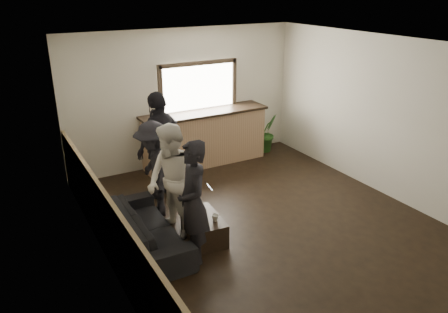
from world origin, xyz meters
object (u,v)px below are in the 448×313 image
sofa (147,228)px  cup_a (190,209)px  cup_b (215,218)px  person_d (160,145)px  coffee_table (204,227)px  bar_counter (205,134)px  potted_plant (267,133)px  person_a (193,203)px  person_c (154,170)px  person_b (172,182)px

sofa → cup_a: sofa is taller
cup_b → person_d: person_d is taller
coffee_table → sofa: bearing=163.9°
bar_counter → potted_plant: size_ratio=3.10×
coffee_table → cup_a: cup_a is taller
person_a → person_c: (-0.00, 1.46, -0.07)m
bar_counter → person_d: bar_counter is taller
sofa → person_b: bearing=-77.8°
bar_counter → person_b: bearing=-126.2°
sofa → coffee_table: sofa is taller
person_d → cup_a: bearing=55.6°
sofa → person_c: 1.08m
person_c → potted_plant: bearing=124.3°
coffee_table → potted_plant: bearing=41.8°
person_a → person_b: bearing=-169.5°
bar_counter → cup_b: bearing=-114.1°
potted_plant → sofa: bearing=-147.4°
bar_counter → person_c: bar_counter is taller
potted_plant → person_a: 4.49m
coffee_table → bar_counter: bearing=62.8°
cup_b → potted_plant: potted_plant is taller
coffee_table → person_c: bearing=108.3°
bar_counter → person_b: bar_counter is taller
person_c → person_d: 0.72m
person_c → bar_counter: bearing=141.9°
coffee_table → cup_a: size_ratio=6.97×
sofa → person_a: bearing=-143.7°
sofa → person_c: person_c is taller
person_a → person_c: size_ratio=1.09×
sofa → person_c: (0.45, 0.83, 0.52)m
cup_b → person_a: (-0.44, -0.21, 0.45)m
coffee_table → person_d: person_d is taller
cup_a → person_c: bearing=105.5°
potted_plant → person_a: size_ratio=0.50×
bar_counter → person_d: bearing=-143.7°
sofa → cup_b: (0.89, -0.42, 0.14)m
cup_b → person_b: 0.81m
cup_b → person_a: 0.67m
person_b → person_c: bearing=169.1°
person_a → person_b: person_b is taller
cup_b → potted_plant: bearing=44.7°
potted_plant → person_a: bearing=-137.4°
sofa → person_b: person_b is taller
coffee_table → potted_plant: potted_plant is taller
bar_counter → person_a: size_ratio=1.55×
person_b → bar_counter: bearing=132.6°
bar_counter → cup_b: 3.14m
coffee_table → cup_a: bearing=118.0°
cup_b → person_d: 1.93m
potted_plant → person_a: person_a is taller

